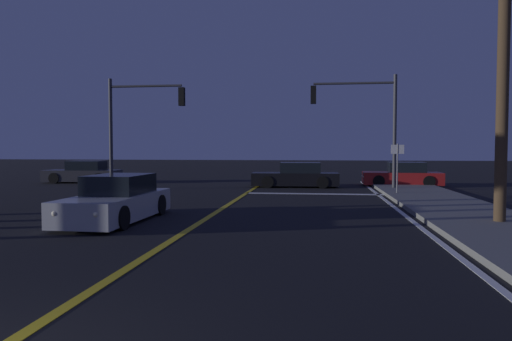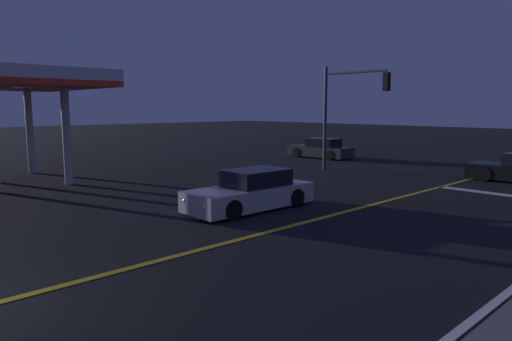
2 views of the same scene
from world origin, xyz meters
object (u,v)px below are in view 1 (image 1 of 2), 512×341
Objects in this scene: car_lead_oncoming_silver at (117,201)px; traffic_signal_far_left at (138,116)px; car_distant_tail_black at (296,176)px; car_parked_curb_red at (403,176)px; utility_pole_right at (504,23)px; car_far_approaching_charcoal at (83,173)px; street_sign_corner at (397,161)px; traffic_signal_near_right at (364,113)px.

traffic_signal_far_left reaches higher than car_lead_oncoming_silver.
car_distant_tail_black is at bearing 20.66° from traffic_signal_far_left.
car_parked_curb_red is 14.67m from utility_pole_right.
traffic_signal_far_left reaches higher than car_parked_curb_red.
car_far_approaching_charcoal is at bearing 91.88° from car_parked_curb_red.
car_parked_curb_red is at bearing 77.92° from street_sign_corner.
car_far_approaching_charcoal is at bearing 161.52° from street_sign_corner.
traffic_signal_far_left is (-13.71, -4.37, 3.17)m from car_parked_curb_red.
car_lead_oncoming_silver is 0.83× the size of traffic_signal_far_left.
utility_pole_right reaches higher than car_lead_oncoming_silver.
traffic_signal_far_left is (-11.25, -1.40, -0.11)m from traffic_signal_near_right.
car_lead_oncoming_silver is 13.61m from car_distant_tail_black.
traffic_signal_near_right is (16.54, -3.14, 3.29)m from car_far_approaching_charcoal.
car_distant_tail_black is at bearing -109.02° from car_lead_oncoming_silver.
utility_pole_right is at bearing -177.09° from car_lead_oncoming_silver.
car_lead_oncoming_silver is 2.01× the size of street_sign_corner.
car_distant_tail_black is at bearing -99.56° from car_far_approaching_charcoal.
traffic_signal_far_left is (-7.84, -2.95, 3.17)m from car_distant_tail_black.
traffic_signal_far_left is at bearing 110.07° from car_parked_curb_red.
car_parked_curb_red is 5.98m from street_sign_corner.
street_sign_corner is at bearing -111.16° from car_far_approaching_charcoal.
car_far_approaching_charcoal is 19.00m from car_parked_curb_red.
utility_pole_right is (13.88, -9.47, 1.68)m from traffic_signal_far_left.
traffic_signal_far_left reaches higher than street_sign_corner.
car_distant_tail_black is at bearing 115.94° from utility_pole_right.
traffic_signal_near_right reaches higher than street_sign_corner.
car_distant_tail_black is 0.82× the size of traffic_signal_near_right.
car_distant_tail_black is (13.12, -1.58, 0.00)m from car_far_approaching_charcoal.
car_lead_oncoming_silver and car_parked_curb_red have the same top height.
traffic_signal_near_right is 0.55× the size of utility_pole_right.
street_sign_corner is (12.48, -1.40, -2.19)m from traffic_signal_far_left.
car_far_approaching_charcoal is 18.76m from street_sign_corner.
utility_pole_right reaches higher than car_far_approaching_charcoal.
utility_pole_right is at bearing -156.28° from car_distant_tail_black.
car_lead_oncoming_silver is 0.98× the size of car_distant_tail_black.
street_sign_corner is (-1.40, 8.07, -3.87)m from utility_pole_right.
car_parked_curb_red is (19.00, -0.17, 0.00)m from car_far_approaching_charcoal.
street_sign_corner reaches higher than car_distant_tail_black.
traffic_signal_far_left is 2.42× the size of street_sign_corner.
utility_pole_right is at bearing -128.84° from car_far_approaching_charcoal.
car_far_approaching_charcoal is 17.15m from traffic_signal_near_right.
traffic_signal_near_right is at bearing 103.58° from utility_pole_right.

